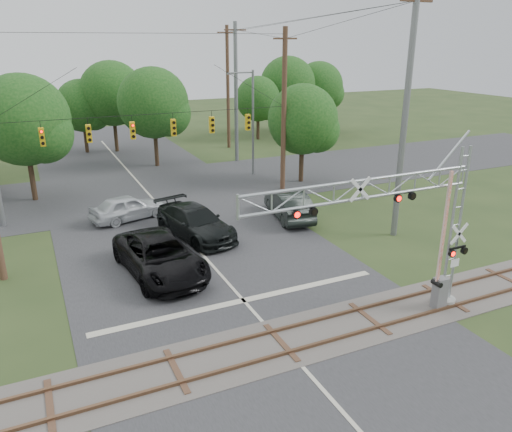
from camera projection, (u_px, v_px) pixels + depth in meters
name	position (u px, v px, depth m)	size (l,w,h in m)	color
ground	(309.00, 374.00, 16.74)	(160.00, 160.00, 0.00)	#283A1B
road_main	(208.00, 261.00, 25.30)	(14.00, 90.00, 0.02)	#2D2D30
road_cross	(145.00, 190.00, 37.28)	(90.00, 12.00, 0.02)	#2D2D30
railroad_track	(281.00, 343.00, 18.44)	(90.00, 3.20, 0.17)	#534D47
crossing_gantry	(400.00, 222.00, 18.64)	(9.98, 0.87, 6.79)	gray
traffic_signal_span	(167.00, 121.00, 32.33)	(19.34, 0.36, 11.50)	slate
pickup_black	(160.00, 256.00, 23.66)	(3.02, 6.56, 1.82)	black
car_dark	(195.00, 222.00, 28.18)	(2.45, 6.03, 1.75)	black
sedan_silver	(128.00, 207.00, 30.94)	(1.87, 4.66, 1.59)	silver
suv_dark	(289.00, 205.00, 31.19)	(1.83, 5.25, 1.73)	black
streetlight	(251.00, 118.00, 40.00)	(2.24, 0.23, 8.42)	slate
utility_poles	(180.00, 105.00, 35.54)	(23.72, 27.37, 13.14)	#493022
treeline	(129.00, 102.00, 44.55)	(55.86, 25.40, 9.21)	#352518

